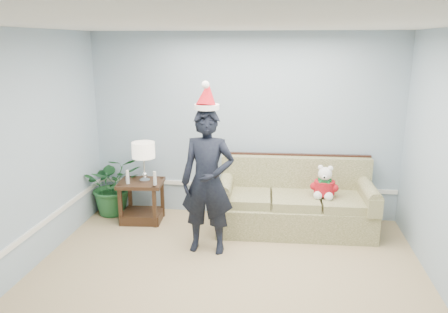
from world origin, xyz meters
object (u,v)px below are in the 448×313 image
Objects in this scene: side_table at (142,205)px; teddy_bear at (324,186)px; table_lamp at (143,152)px; man at (208,182)px; sofa at (295,204)px; houseplant at (113,185)px.

teddy_bear is at bearing -1.43° from side_table.
table_lamp is 2.55m from teddy_bear.
teddy_bear is at bearing 28.26° from man.
table_lamp is at bearing 178.60° from sofa.
houseplant is (-2.71, 0.17, 0.11)m from sofa.
sofa is 2.20m from side_table.
sofa is 0.52m from teddy_bear.
side_table is 0.37× the size of man.
side_table is 2.62m from teddy_bear.
houseplant is 1.96m from man.
man reaches higher than sofa.
side_table is (-2.20, -0.05, -0.12)m from sofa.
sofa is 1.20× the size of man.
side_table is at bearing 178.80° from sofa.
sofa is 2.25m from table_lamp.
teddy_bear is at bearing -1.66° from table_lamp.
sofa is 1.47m from man.
table_lamp reaches higher than side_table.
teddy_bear is at bearing -19.36° from sofa.
table_lamp is 0.32× the size of man.
teddy_bear is (3.09, -0.28, 0.22)m from houseplant.
houseplant is (-0.51, 0.22, 0.22)m from side_table.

